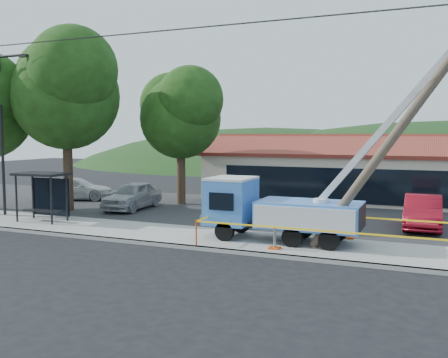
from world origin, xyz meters
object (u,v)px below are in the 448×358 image
leaning_pole (408,118)px  car_white (76,201)px  utility_truck (280,206)px  bus_shelter (44,186)px  car_silver (133,211)px  car_red (422,230)px

leaning_pole → car_white: 24.17m
utility_truck → bus_shelter: size_ratio=4.25×
bus_shelter → car_silver: (1.81, 5.52, -2.00)m
leaning_pole → bus_shelter: bearing=178.5°
car_silver → utility_truck: bearing=-30.7°
utility_truck → car_red: bearing=45.6°
bus_shelter → car_red: (18.32, 5.82, -2.00)m
bus_shelter → car_red: size_ratio=0.55×
car_white → utility_truck: bearing=-135.0°
bus_shelter → utility_truck: bearing=-1.7°
car_silver → car_white: (-6.13, 2.24, 0.00)m
bus_shelter → car_red: 19.33m
car_silver → car_red: size_ratio=1.01×
car_red → car_silver: bearing=179.9°
car_silver → car_red: 16.51m
utility_truck → bus_shelter: (-12.75, -0.12, 0.37)m
leaning_pole → car_red: bearing=85.2°
bus_shelter → car_white: bus_shelter is taller
leaning_pole → car_white: size_ratio=1.83×
leaning_pole → car_red: leaning_pole is taller
car_red → bus_shelter: bearing=-163.5°
utility_truck → leaning_pole: bearing=-6.8°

